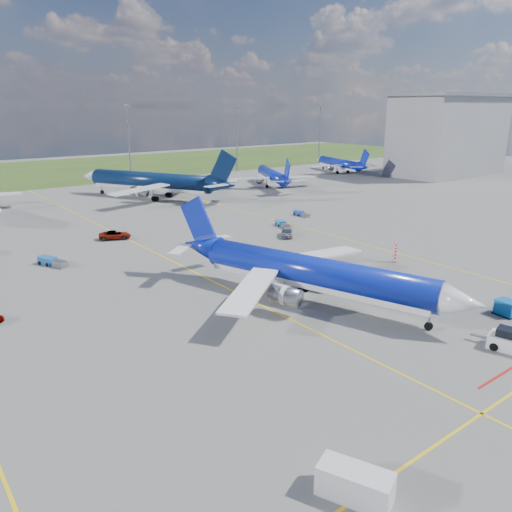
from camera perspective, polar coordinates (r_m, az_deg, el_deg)
ground at (r=53.25m, az=5.19°, el=-7.83°), size 400.00×400.00×0.00m
taxiway_lines at (r=74.65m, az=-9.22°, el=-0.67°), size 60.25×160.00×0.02m
floodlight_masts at (r=151.91m, az=-21.42°, el=12.05°), size 202.20×0.50×22.70m
terminal_building at (r=180.61m, az=21.11°, el=12.82°), size 42.00×22.00×26.00m
warning_post at (r=76.16m, az=15.64°, el=0.44°), size 0.50×0.50×3.00m
bg_jet_n at (r=127.92m, az=-11.83°, el=6.47°), size 53.86×58.54×12.36m
bg_jet_ne at (r=144.15m, az=1.88°, el=7.94°), size 38.82×42.82×9.13m
bg_jet_ene at (r=177.60m, az=9.49°, el=9.40°), size 34.02×39.65×8.90m
main_airliner at (r=59.27m, az=6.53°, el=-5.24°), size 41.53×47.73×10.55m
pushback_tug at (r=53.32m, az=27.23°, el=-8.75°), size 3.26×6.15×2.04m
uld_container at (r=61.65m, az=26.73°, el=-5.30°), size 1.91×2.27×1.68m
service_van at (r=32.52m, az=11.24°, el=-24.18°), size 3.50×4.76×1.92m
service_car_b at (r=89.52m, az=-15.83°, el=2.32°), size 5.92×4.41×1.49m
service_car_c at (r=88.00m, az=3.55°, el=2.67°), size 4.76×5.01×1.43m
baggage_tug_w at (r=95.63m, az=3.01°, el=3.67°), size 2.50×4.61×1.00m
baggage_tug_c at (r=77.82m, az=-22.31°, el=-0.62°), size 3.15×5.19×1.13m
baggage_tug_e at (r=105.24m, az=5.17°, el=4.83°), size 1.51×4.34×0.96m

